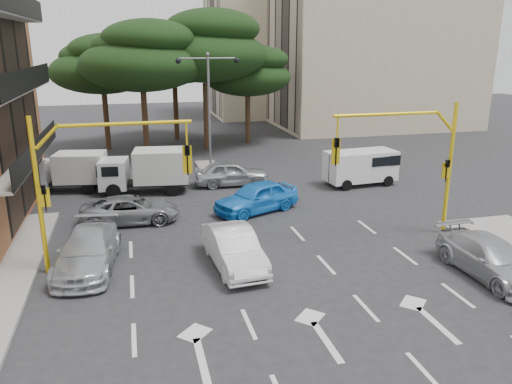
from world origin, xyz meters
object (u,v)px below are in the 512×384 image
Objects in this scene: car_white_hatch at (234,248)px; car_silver_wagon at (88,250)px; box_truck_a at (66,172)px; street_lamp_center at (209,92)px; van_white at (360,168)px; signal_mast_left at (88,171)px; box_truck_b at (146,171)px; signal_mast_right at (416,153)px; car_silver_parked at (491,258)px; car_silver_cross_a at (130,210)px; car_blue_compact at (256,197)px; car_silver_cross_b at (231,173)px.

car_white_hatch is 0.89× the size of car_silver_wagon.
box_truck_a is at bearing 105.93° from car_silver_wagon.
van_white is at bearing -32.53° from street_lamp_center.
signal_mast_left reaches higher than box_truck_b.
car_white_hatch is (-1.57, -15.20, -4.67)m from street_lamp_center.
signal_mast_right is at bearing -16.10° from van_white.
signal_mast_right is 13.61m from signal_mast_left.
car_white_hatch is at bearing 159.42° from car_silver_parked.
street_lamp_center reaches higher than van_white.
street_lamp_center is at bearing -29.88° from car_silver_cross_a.
car_blue_compact is at bearing 123.81° from car_silver_parked.
car_blue_compact is at bearing -113.29° from box_truck_a.
van_white is at bearing 91.42° from car_blue_compact.
street_lamp_center is 7.22m from box_truck_b.
box_truck_b is at bearing -9.46° from car_silver_cross_a.
car_silver_cross_a is 5.25m from box_truck_b.
box_truck_a is 0.90× the size of box_truck_b.
signal_mast_right is 15.65m from street_lamp_center.
car_silver_cross_a is at bearing -80.52° from van_white.
car_silver_parked is 0.94× the size of box_truck_b.
signal_mast_left is at bearing -65.64° from van_white.
car_silver_cross_b is at bearing 113.68° from car_silver_parked.
car_blue_compact is at bearing -173.78° from car_silver_cross_b.
box_truck_a reaches higher than van_white.
street_lamp_center reaches higher than car_silver_parked.
box_truck_b is (-5.18, -0.26, 0.49)m from car_silver_cross_b.
van_white is 0.84× the size of box_truck_b.
signal_mast_right is at bearing -64.09° from street_lamp_center.
car_blue_compact is (2.52, 6.26, 0.04)m from car_white_hatch.
car_white_hatch is (5.24, -1.19, -3.13)m from signal_mast_left.
box_truck_b is at bearing 96.61° from car_silver_cross_b.
street_lamp_center is at bearing -65.00° from box_truck_a.
signal_mast_right is 1.29× the size of car_blue_compact.
signal_mast_left is at bearing -159.30° from box_truck_a.
car_silver_wagon is 11.74m from box_truck_a.
car_silver_wagon is at bearing -66.12° from van_white.
car_silver_cross_b is (-6.09, 10.40, -3.10)m from signal_mast_right.
car_silver_parked is 23.06m from box_truck_a.
car_silver_cross_a is 16.07m from car_silver_parked.
box_truck_a reaches higher than car_silver_parked.
box_truck_a reaches higher than car_silver_cross_a.
car_silver_cross_b is at bearing 59.63° from car_silver_wagon.
car_silver_cross_a is at bearing 117.45° from car_white_hatch.
van_white is (1.70, 8.59, -2.80)m from signal_mast_right.
car_blue_compact is at bearing -69.93° from van_white.
box_truck_a reaches higher than car_white_hatch.
signal_mast_left is 1.23× the size of car_silver_parked.
street_lamp_center reaches higher than car_silver_cross_b.
signal_mast_right reaches higher than box_truck_b.
signal_mast_right reaches higher than box_truck_a.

